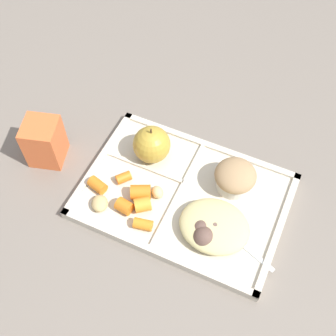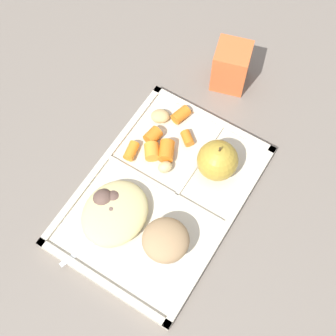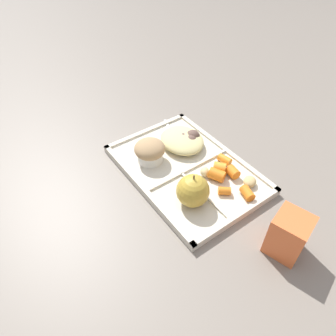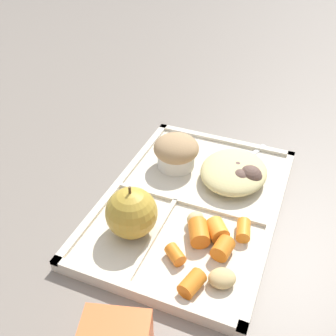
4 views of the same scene
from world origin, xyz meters
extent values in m
plane|color=slate|center=(0.00, 0.00, 0.00)|extent=(6.00, 6.00, 0.00)
cube|color=beige|center=(0.00, 0.00, 0.01)|extent=(0.38, 0.26, 0.01)
cube|color=beige|center=(0.00, -0.13, 0.02)|extent=(0.38, 0.01, 0.01)
cube|color=beige|center=(0.00, 0.13, 0.02)|extent=(0.38, 0.01, 0.01)
cube|color=beige|center=(-0.18, 0.00, 0.02)|extent=(0.01, 0.26, 0.01)
cube|color=beige|center=(0.18, 0.00, 0.02)|extent=(0.01, 0.26, 0.01)
cube|color=beige|center=(-0.01, 0.00, 0.02)|extent=(0.01, 0.24, 0.01)
cube|color=beige|center=(-0.09, 0.02, 0.02)|extent=(0.16, 0.01, 0.01)
sphere|color=#B79333|center=(-0.09, 0.06, 0.05)|extent=(0.07, 0.07, 0.07)
cylinder|color=#4C381E|center=(-0.09, 0.06, 0.09)|extent=(0.00, 0.00, 0.01)
cylinder|color=silver|center=(0.08, 0.06, 0.03)|extent=(0.06, 0.06, 0.03)
ellipsoid|color=tan|center=(0.08, 0.06, 0.05)|extent=(0.08, 0.08, 0.04)
cylinder|color=orange|center=(-0.06, -0.06, 0.03)|extent=(0.04, 0.04, 0.03)
cylinder|color=orange|center=(-0.07, -0.04, 0.03)|extent=(0.05, 0.04, 0.03)
cylinder|color=orange|center=(-0.15, -0.05, 0.02)|extent=(0.04, 0.03, 0.02)
cylinder|color=orange|center=(-0.12, -0.02, 0.02)|extent=(0.03, 0.03, 0.02)
cylinder|color=orange|center=(-0.04, -0.09, 0.02)|extent=(0.04, 0.03, 0.02)
cylinder|color=orange|center=(-0.09, -0.07, 0.03)|extent=(0.03, 0.03, 0.03)
ellipsoid|color=tan|center=(-0.05, -0.02, 0.02)|extent=(0.03, 0.03, 0.02)
ellipsoid|color=tan|center=(-0.13, -0.09, 0.02)|extent=(0.04, 0.05, 0.02)
ellipsoid|color=#D6C684|center=(0.08, -0.05, 0.03)|extent=(0.13, 0.11, 0.03)
sphere|color=brown|center=(0.07, -0.07, 0.03)|extent=(0.04, 0.04, 0.04)
sphere|color=brown|center=(0.06, -0.06, 0.03)|extent=(0.04, 0.04, 0.04)
sphere|color=brown|center=(0.08, -0.05, 0.03)|extent=(0.03, 0.03, 0.03)
cube|color=white|center=(0.15, -0.06, 0.01)|extent=(0.10, 0.04, 0.00)
cube|color=white|center=(0.09, -0.03, 0.01)|extent=(0.04, 0.03, 0.00)
cylinder|color=white|center=(0.06, -0.01, 0.01)|extent=(0.02, 0.01, 0.00)
cylinder|color=white|center=(0.06, -0.02, 0.01)|extent=(0.02, 0.01, 0.00)
cylinder|color=white|center=(0.06, -0.03, 0.01)|extent=(0.02, 0.01, 0.00)
cube|color=orange|center=(-0.29, -0.02, 0.05)|extent=(0.08, 0.08, 0.10)
camera|label=1|loc=(0.15, -0.39, 0.73)|focal=47.34mm
camera|label=2|loc=(0.28, 0.19, 0.81)|focal=52.24mm
camera|label=3|loc=(-0.43, 0.36, 0.55)|focal=33.29mm
camera|label=4|loc=(-0.45, -0.14, 0.43)|focal=42.49mm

